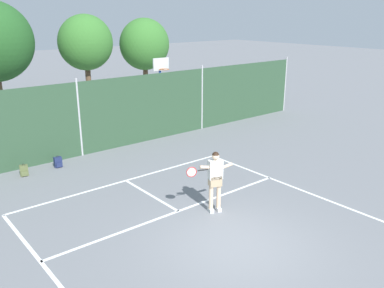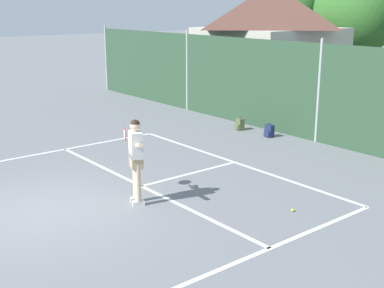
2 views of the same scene
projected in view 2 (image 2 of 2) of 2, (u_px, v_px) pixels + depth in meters
ground_plane at (41, 212)px, 10.57m from camera, size 120.00×120.00×0.00m
court_markings at (70, 204)px, 10.96m from camera, size 8.30×11.10×0.01m
chainlink_fence at (319, 94)px, 15.61m from camera, size 26.09×0.09×3.19m
clubhouse_building at (270, 39)px, 23.20m from camera, size 5.47×5.90×5.06m
tennis_player at (136, 154)px, 10.74m from camera, size 1.39×0.49×1.85m
tennis_ball at (293, 210)px, 10.57m from camera, size 0.07×0.07×0.07m
backpack_olive at (240, 124)px, 17.44m from camera, size 0.31×0.29×0.46m
backpack_navy at (269, 131)px, 16.51m from camera, size 0.29×0.25×0.46m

